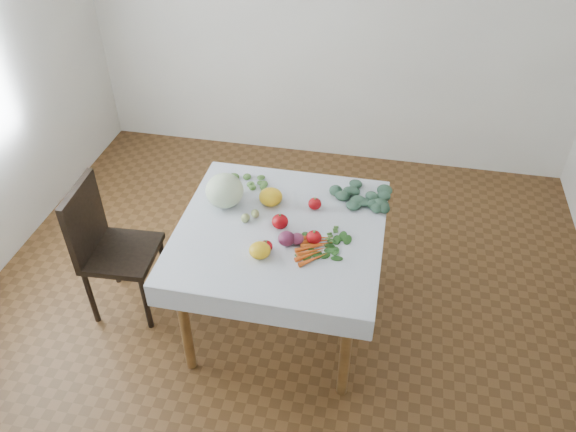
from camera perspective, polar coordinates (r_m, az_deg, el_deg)
name	(u,v)px	position (r m, az deg, el deg)	size (l,w,h in m)	color
ground	(281,319)	(3.61, -0.70, -10.46)	(4.00, 4.00, 0.00)	brown
back_wall	(335,1)	(4.55, 4.80, 20.94)	(4.00, 0.04, 2.70)	silver
table	(280,242)	(3.14, -0.79, -2.66)	(1.00, 1.00, 0.75)	brown
tablecloth	(280,229)	(3.08, -0.81, -1.28)	(1.12, 1.12, 0.01)	white
chair	(106,242)	(3.52, -17.99, -2.53)	(0.43, 0.43, 0.90)	black
cabbage	(225,191)	(3.21, -6.46, 2.58)	(0.22, 0.22, 0.19)	silver
tomato_a	(315,204)	(3.20, 2.74, 1.25)	(0.08, 0.08, 0.07)	#A90B11
tomato_b	(314,237)	(2.97, 2.65, -2.18)	(0.08, 0.08, 0.07)	#A90B11
tomato_c	(266,246)	(2.92, -2.24, -3.11)	(0.07, 0.07, 0.06)	#A90B11
tomato_d	(280,221)	(3.06, -0.82, -0.56)	(0.09, 0.09, 0.08)	#A90B11
heirloom_back	(271,197)	(3.22, -1.77, 1.96)	(0.14, 0.14, 0.10)	gold
heirloom_front	(260,250)	(2.89, -2.88, -3.50)	(0.11, 0.11, 0.08)	gold
onion_a	(297,239)	(2.96, 0.94, -2.32)	(0.07, 0.07, 0.06)	#511737
onion_b	(287,239)	(2.95, -0.15, -2.30)	(0.09, 0.09, 0.08)	#511737
tomatillo_cluster	(251,219)	(3.11, -3.75, -0.29)	(0.08, 0.12, 0.05)	#A5B76A
carrot_bunch	(314,248)	(2.94, 2.62, -3.24)	(0.18, 0.27, 0.03)	#FB541B
kale_bunch	(360,194)	(3.31, 7.28, 2.23)	(0.34, 0.26, 0.05)	#335441
basil_bunch	(324,246)	(2.96, 3.71, -3.11)	(0.28, 0.21, 0.01)	#20551A
dill_bunch	(248,184)	(3.39, -4.08, 3.28)	(0.23, 0.20, 0.02)	#527937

